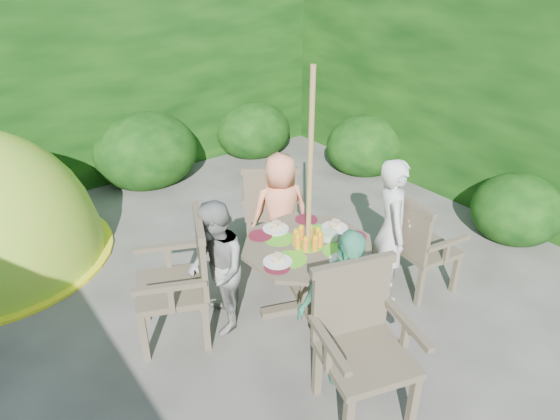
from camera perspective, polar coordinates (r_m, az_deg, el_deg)
ground at (r=4.57m, az=-4.53°, el=-12.36°), size 60.00×60.00×0.00m
hedge_enclosure at (r=4.99m, az=-13.42°, el=7.23°), size 9.00×9.00×2.50m
patio_table at (r=4.35m, az=3.20°, el=-5.17°), size 1.50×1.50×0.82m
parasol_pole at (r=4.09m, az=3.35°, el=0.99°), size 0.06×0.06×2.20m
garden_chair_right at (r=4.82m, az=15.60°, el=-3.72°), size 0.58×0.63×0.95m
garden_chair_left at (r=4.16m, az=-11.17°, el=-7.68°), size 0.76×0.80×1.05m
garden_chair_back at (r=5.27m, az=-1.12°, el=0.52°), size 0.77×0.76×0.98m
garden_chair_front at (r=3.57m, az=9.20°, el=-14.42°), size 0.77×0.72×1.06m
child_right at (r=4.59m, az=12.63°, el=-2.30°), size 0.57×0.60×1.37m
child_left at (r=4.17m, az=-7.30°, el=-6.68°), size 0.63×0.70×1.19m
child_back at (r=4.99m, az=0.05°, el=-0.11°), size 0.68×0.55×1.21m
child_front at (r=3.72m, az=7.44°, el=-10.86°), size 0.80×0.53×1.26m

